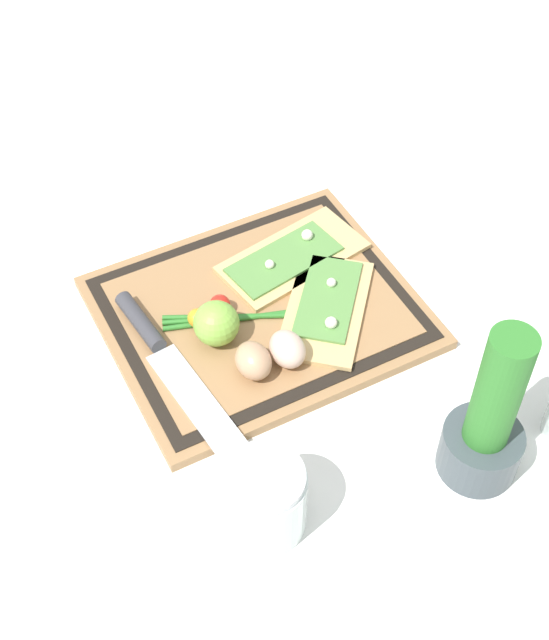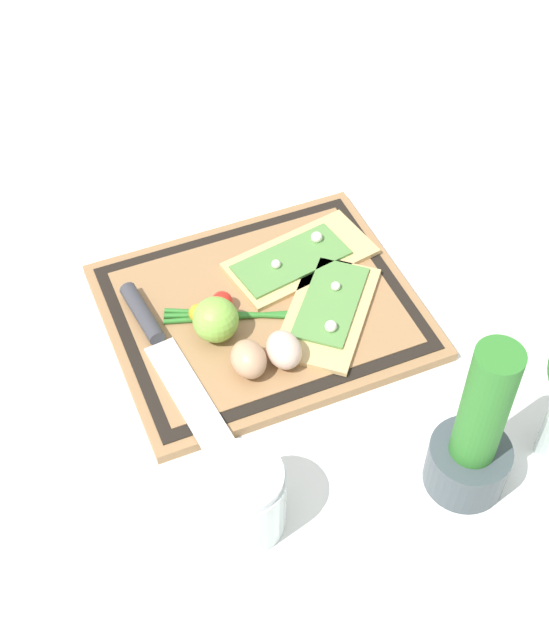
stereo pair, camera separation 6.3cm
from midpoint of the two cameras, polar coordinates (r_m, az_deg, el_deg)
name	(u,v)px [view 1 (the left image)]	position (r m, az deg, el deg)	size (l,w,h in m)	color
ground_plane	(260,316)	(1.19, -2.45, 0.21)	(6.00, 6.00, 0.00)	white
cutting_board	(260,312)	(1.19, -2.47, 0.49)	(0.40, 0.34, 0.02)	#997047
pizza_slice_near	(291,257)	(1.23, -0.41, 3.99)	(0.22, 0.13, 0.02)	tan
pizza_slice_far	(326,306)	(1.17, 1.81, 0.83)	(0.20, 0.21, 0.02)	tan
knife	(158,347)	(1.14, -9.02, -1.77)	(0.06, 0.29, 0.02)	silver
egg_brown	(253,361)	(1.09, -3.02, -2.67)	(0.04, 0.05, 0.04)	tan
egg_pink	(287,349)	(1.10, -0.81, -1.93)	(0.04, 0.05, 0.04)	beige
lime	(216,323)	(1.13, -5.35, -0.27)	(0.06, 0.06, 0.06)	#7FB742
cherry_tomato_red	(220,305)	(1.17, -5.06, 0.91)	(0.03, 0.03, 0.03)	red
cherry_tomato_yellow	(197,318)	(1.16, -6.54, 0.08)	(0.03, 0.03, 0.03)	gold
scallion_bunch	(260,316)	(1.16, -2.51, 0.21)	(0.24, 0.12, 0.01)	#2D7528
herb_pot	(487,426)	(1.01, 11.73, -6.72)	(0.09, 0.09, 0.23)	#3D474C
sauce_jar	(265,502)	(0.98, -2.52, -11.62)	(0.09, 0.09, 0.10)	silver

